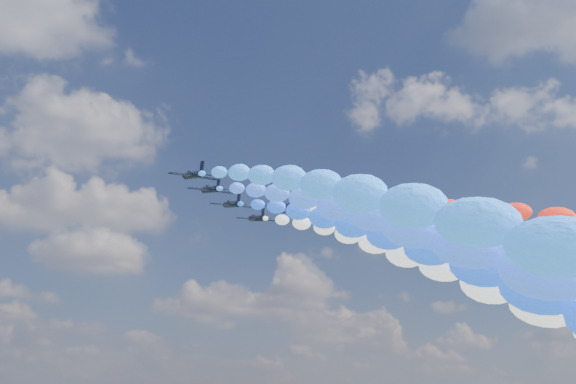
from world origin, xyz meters
name	(u,v)px	position (x,y,z in m)	size (l,w,h in m)	color
jet_0	(193,175)	(-24.65, -6.38, 95.52)	(9.68, 12.98, 2.86)	black
trail_0	(384,229)	(-24.65, -75.10, 70.82)	(6.88, 133.58, 53.94)	blue
jet_1	(211,189)	(-18.24, 2.06, 95.52)	(9.68, 12.98, 2.86)	black
trail_1	(393,248)	(-18.24, -66.67, 70.82)	(6.88, 133.58, 53.94)	blue
jet_2	(232,204)	(-10.08, 11.78, 95.52)	(9.68, 12.98, 2.86)	black
trail_2	(407,266)	(-10.08, -56.95, 70.82)	(6.88, 133.58, 53.94)	blue
jet_3	(286,207)	(1.75, 8.87, 95.52)	(9.68, 12.98, 2.86)	black
trail_3	(493,269)	(1.75, -59.85, 70.82)	(6.88, 133.58, 53.94)	white
jet_4	(257,218)	(-0.09, 21.92, 95.52)	(9.68, 12.98, 2.86)	black
trail_4	(427,281)	(-0.09, -46.80, 70.82)	(6.88, 133.58, 53.94)	white
jet_5	(303,213)	(7.82, 12.99, 95.52)	(9.68, 12.98, 2.86)	black
trail_5	(508,276)	(7.82, -55.74, 70.82)	(6.88, 133.58, 53.94)	#F30218
jet_6	(363,208)	(18.20, 3.08, 95.52)	(9.68, 12.98, 2.86)	black
jet_7	(408,205)	(25.49, -3.89, 95.52)	(9.68, 12.98, 2.86)	black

